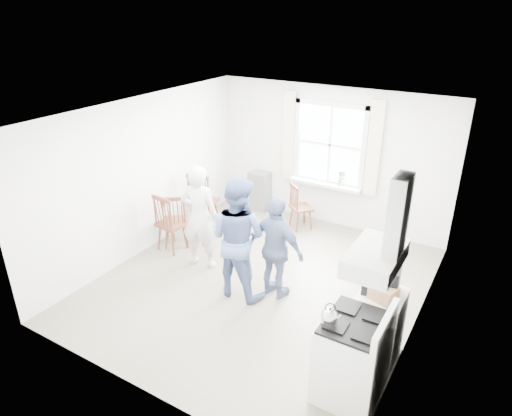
{
  "coord_description": "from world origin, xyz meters",
  "views": [
    {
      "loc": [
        2.95,
        -5.09,
        3.93
      ],
      "look_at": [
        -0.21,
        0.2,
        1.13
      ],
      "focal_mm": 32.0,
      "sensor_mm": 36.0,
      "label": 1
    }
  ],
  "objects_px": {
    "gas_stove": "(353,357)",
    "windsor_chair_c": "(174,216)",
    "low_cabinet": "(379,325)",
    "windsor_chair_a": "(201,195)",
    "stereo_stack": "(382,278)",
    "person_mid": "(237,237)",
    "person_right": "(277,249)",
    "person_left": "(200,217)",
    "windsor_chair_b": "(166,218)"
  },
  "relations": [
    {
      "from": "gas_stove",
      "to": "windsor_chair_c",
      "type": "bearing_deg",
      "value": 157.42
    },
    {
      "from": "low_cabinet",
      "to": "windsor_chair_a",
      "type": "distance_m",
      "value": 4.21
    },
    {
      "from": "stereo_stack",
      "to": "person_mid",
      "type": "bearing_deg",
      "value": 173.59
    },
    {
      "from": "stereo_stack",
      "to": "person_mid",
      "type": "relative_size",
      "value": 0.24
    },
    {
      "from": "person_right",
      "to": "stereo_stack",
      "type": "bearing_deg",
      "value": 174.06
    },
    {
      "from": "gas_stove",
      "to": "person_right",
      "type": "xyz_separation_m",
      "value": [
        -1.57,
        1.19,
        0.28
      ]
    },
    {
      "from": "stereo_stack",
      "to": "person_right",
      "type": "distance_m",
      "value": 1.69
    },
    {
      "from": "gas_stove",
      "to": "person_right",
      "type": "height_order",
      "value": "person_right"
    },
    {
      "from": "low_cabinet",
      "to": "person_mid",
      "type": "bearing_deg",
      "value": 172.74
    },
    {
      "from": "person_left",
      "to": "person_right",
      "type": "distance_m",
      "value": 1.44
    },
    {
      "from": "low_cabinet",
      "to": "windsor_chair_a",
      "type": "relative_size",
      "value": 0.81
    },
    {
      "from": "person_mid",
      "to": "stereo_stack",
      "type": "bearing_deg",
      "value": 173.65
    },
    {
      "from": "windsor_chair_b",
      "to": "windsor_chair_c",
      "type": "bearing_deg",
      "value": 85.15
    },
    {
      "from": "low_cabinet",
      "to": "windsor_chair_c",
      "type": "distance_m",
      "value": 3.92
    },
    {
      "from": "low_cabinet",
      "to": "person_mid",
      "type": "xyz_separation_m",
      "value": [
        -2.15,
        0.27,
        0.46
      ]
    },
    {
      "from": "gas_stove",
      "to": "person_mid",
      "type": "height_order",
      "value": "person_mid"
    },
    {
      "from": "stereo_stack",
      "to": "gas_stove",
      "type": "bearing_deg",
      "value": -92.02
    },
    {
      "from": "stereo_stack",
      "to": "person_right",
      "type": "height_order",
      "value": "person_right"
    },
    {
      "from": "stereo_stack",
      "to": "windsor_chair_c",
      "type": "distance_m",
      "value": 3.89
    },
    {
      "from": "stereo_stack",
      "to": "windsor_chair_c",
      "type": "bearing_deg",
      "value": 167.73
    },
    {
      "from": "stereo_stack",
      "to": "person_left",
      "type": "distance_m",
      "value": 3.09
    },
    {
      "from": "windsor_chair_b",
      "to": "stereo_stack",
      "type": "bearing_deg",
      "value": -9.53
    },
    {
      "from": "person_mid",
      "to": "windsor_chair_b",
      "type": "bearing_deg",
      "value": -13.3
    },
    {
      "from": "stereo_stack",
      "to": "windsor_chair_c",
      "type": "relative_size",
      "value": 0.44
    },
    {
      "from": "windsor_chair_c",
      "to": "person_mid",
      "type": "distance_m",
      "value": 1.79
    },
    {
      "from": "windsor_chair_b",
      "to": "person_right",
      "type": "distance_m",
      "value": 2.2
    },
    {
      "from": "windsor_chair_a",
      "to": "person_left",
      "type": "bearing_deg",
      "value": -52.96
    },
    {
      "from": "stereo_stack",
      "to": "windsor_chair_c",
      "type": "xyz_separation_m",
      "value": [
        -3.77,
        0.82,
        -0.48
      ]
    },
    {
      "from": "windsor_chair_c",
      "to": "person_left",
      "type": "xyz_separation_m",
      "value": [
        0.74,
        -0.24,
        0.26
      ]
    },
    {
      "from": "person_mid",
      "to": "low_cabinet",
      "type": "bearing_deg",
      "value": 172.79
    },
    {
      "from": "windsor_chair_b",
      "to": "person_mid",
      "type": "bearing_deg",
      "value": -13.36
    },
    {
      "from": "windsor_chair_c",
      "to": "person_left",
      "type": "relative_size",
      "value": 0.57
    },
    {
      "from": "windsor_chair_a",
      "to": "windsor_chair_c",
      "type": "xyz_separation_m",
      "value": [
        0.04,
        -0.8,
        -0.08
      ]
    },
    {
      "from": "gas_stove",
      "to": "person_right",
      "type": "distance_m",
      "value": 1.99
    },
    {
      "from": "gas_stove",
      "to": "person_mid",
      "type": "bearing_deg",
      "value": 154.93
    },
    {
      "from": "windsor_chair_a",
      "to": "person_left",
      "type": "xyz_separation_m",
      "value": [
        0.79,
        -1.04,
        0.18
      ]
    },
    {
      "from": "windsor_chair_c",
      "to": "person_mid",
      "type": "xyz_separation_m",
      "value": [
        1.67,
        -0.58,
        0.31
      ]
    },
    {
      "from": "stereo_stack",
      "to": "person_mid",
      "type": "xyz_separation_m",
      "value": [
        -2.11,
        0.24,
        -0.17
      ]
    },
    {
      "from": "person_mid",
      "to": "windsor_chair_c",
      "type": "bearing_deg",
      "value": -19.28
    },
    {
      "from": "windsor_chair_a",
      "to": "low_cabinet",
      "type": "bearing_deg",
      "value": -23.21
    },
    {
      "from": "gas_stove",
      "to": "person_left",
      "type": "distance_m",
      "value": 3.3
    },
    {
      "from": "stereo_stack",
      "to": "low_cabinet",
      "type": "bearing_deg",
      "value": -40.73
    },
    {
      "from": "windsor_chair_a",
      "to": "person_mid",
      "type": "xyz_separation_m",
      "value": [
        1.71,
        -1.38,
        0.23
      ]
    },
    {
      "from": "stereo_stack",
      "to": "windsor_chair_b",
      "type": "relative_size",
      "value": 0.41
    },
    {
      "from": "person_right",
      "to": "windsor_chair_c",
      "type": "bearing_deg",
      "value": 0.39
    },
    {
      "from": "windsor_chair_b",
      "to": "person_left",
      "type": "distance_m",
      "value": 0.79
    },
    {
      "from": "low_cabinet",
      "to": "windsor_chair_c",
      "type": "bearing_deg",
      "value": 167.32
    },
    {
      "from": "low_cabinet",
      "to": "stereo_stack",
      "type": "distance_m",
      "value": 0.63
    },
    {
      "from": "stereo_stack",
      "to": "person_right",
      "type": "xyz_separation_m",
      "value": [
        -1.6,
        0.46,
        -0.31
      ]
    },
    {
      "from": "windsor_chair_b",
      "to": "windsor_chair_c",
      "type": "relative_size",
      "value": 1.06
    }
  ]
}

